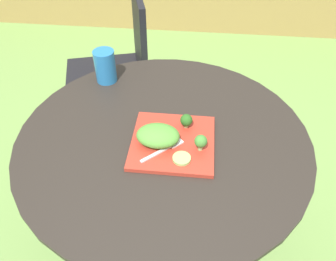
{
  "coord_description": "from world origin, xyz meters",
  "views": [
    {
      "loc": [
        0.1,
        -0.8,
        1.5
      ],
      "look_at": [
        0.02,
        -0.02,
        0.78
      ],
      "focal_mm": 36.21,
      "sensor_mm": 36.0,
      "label": 1
    }
  ],
  "objects_px": {
    "salad_plate": "(173,142)",
    "fork": "(166,148)",
    "drinking_glass": "(105,68)",
    "patio_chair": "(121,62)"
  },
  "relations": [
    {
      "from": "patio_chair",
      "to": "drinking_glass",
      "type": "distance_m",
      "value": 0.56
    },
    {
      "from": "patio_chair",
      "to": "salad_plate",
      "type": "relative_size",
      "value": 3.45
    },
    {
      "from": "salad_plate",
      "to": "drinking_glass",
      "type": "xyz_separation_m",
      "value": [
        -0.29,
        0.33,
        0.05
      ]
    },
    {
      "from": "salad_plate",
      "to": "fork",
      "type": "xyz_separation_m",
      "value": [
        -0.02,
        -0.04,
        0.01
      ]
    },
    {
      "from": "fork",
      "to": "drinking_glass",
      "type": "bearing_deg",
      "value": 126.82
    },
    {
      "from": "patio_chair",
      "to": "fork",
      "type": "bearing_deg",
      "value": -68.17
    },
    {
      "from": "drinking_glass",
      "to": "fork",
      "type": "distance_m",
      "value": 0.46
    },
    {
      "from": "patio_chair",
      "to": "fork",
      "type": "distance_m",
      "value": 0.95
    },
    {
      "from": "patio_chair",
      "to": "fork",
      "type": "xyz_separation_m",
      "value": [
        0.34,
        -0.85,
        0.23
      ]
    },
    {
      "from": "drinking_glass",
      "to": "salad_plate",
      "type": "bearing_deg",
      "value": -48.32
    }
  ]
}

